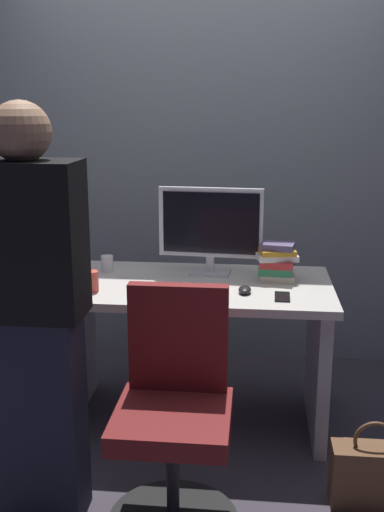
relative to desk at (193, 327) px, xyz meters
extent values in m
plane|color=#3D3842|center=(0.00, 0.00, -0.51)|extent=(9.00, 9.00, 0.00)
cube|color=gray|center=(0.00, 0.93, 0.99)|extent=(6.40, 0.10, 3.00)
cube|color=beige|center=(0.00, 0.00, 0.22)|extent=(1.38, 0.76, 0.04)
cube|color=#B2B2B7|center=(-0.63, 0.00, -0.16)|extent=(0.06, 0.68, 0.71)
cube|color=#B2B2B7|center=(0.63, 0.00, -0.16)|extent=(0.06, 0.68, 0.71)
cylinder|color=black|center=(0.01, -0.85, -0.29)|extent=(0.05, 0.05, 0.39)
cube|color=maroon|center=(0.01, -0.85, -0.05)|extent=(0.44, 0.44, 0.08)
cube|color=maroon|center=(0.01, -0.66, 0.21)|extent=(0.40, 0.06, 0.44)
cube|color=#262838|center=(-0.52, -0.82, -0.09)|extent=(0.34, 0.20, 0.85)
cube|color=black|center=(-0.52, -0.82, 0.63)|extent=(0.40, 0.24, 0.58)
sphere|color=#A57A5B|center=(-0.52, -0.82, 1.02)|extent=(0.22, 0.22, 0.22)
cube|color=silver|center=(0.07, 0.17, 0.25)|extent=(0.21, 0.16, 0.02)
cube|color=silver|center=(0.07, 0.17, 0.29)|extent=(0.04, 0.03, 0.08)
cube|color=silver|center=(0.07, 0.17, 0.51)|extent=(0.54, 0.07, 0.36)
cube|color=black|center=(0.08, 0.15, 0.51)|extent=(0.50, 0.04, 0.32)
cube|color=white|center=(-0.04, -0.14, 0.25)|extent=(0.43, 0.13, 0.02)
ellipsoid|color=black|center=(0.26, -0.15, 0.25)|extent=(0.06, 0.10, 0.03)
cylinder|color=#D84C3F|center=(-0.47, -0.20, 0.29)|extent=(0.07, 0.07, 0.10)
cylinder|color=silver|center=(-0.48, 0.17, 0.28)|extent=(0.06, 0.06, 0.08)
cube|color=beige|center=(0.42, 0.08, 0.25)|extent=(0.17, 0.13, 0.03)
cube|color=#338C59|center=(0.41, 0.08, 0.29)|extent=(0.17, 0.12, 0.04)
cube|color=red|center=(0.41, 0.08, 0.33)|extent=(0.17, 0.13, 0.04)
cube|color=white|center=(0.42, 0.09, 0.36)|extent=(0.22, 0.16, 0.03)
cube|color=gold|center=(0.41, 0.09, 0.39)|extent=(0.20, 0.18, 0.03)
cube|color=#594C72|center=(0.42, 0.08, 0.42)|extent=(0.18, 0.14, 0.03)
cube|color=black|center=(0.44, -0.20, 0.24)|extent=(0.07, 0.15, 0.01)
cube|color=brown|center=(0.81, -0.63, -0.38)|extent=(0.34, 0.14, 0.26)
torus|color=brown|center=(0.81, -0.63, -0.22)|extent=(0.18, 0.02, 0.18)
camera|label=1|loc=(0.30, -2.94, 1.12)|focal=43.14mm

